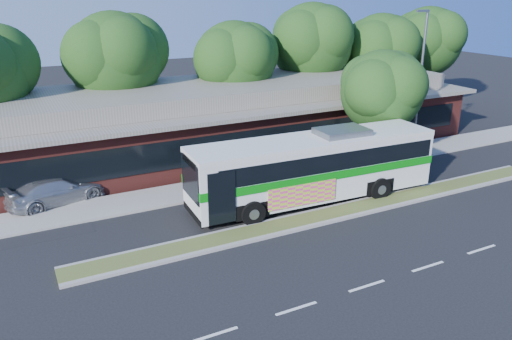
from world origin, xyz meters
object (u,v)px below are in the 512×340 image
object	(u,v)px
transit_bus	(314,163)
sidewalk_tree	(385,89)
sedan	(56,190)
lamp_post	(420,80)

from	to	relation	value
transit_bus	sidewalk_tree	size ratio (longest dim) A/B	1.87
transit_bus	sedan	bearing A→B (deg)	157.13
sedan	sidewalk_tree	world-z (taller)	sidewalk_tree
lamp_post	transit_bus	distance (m)	10.90
sidewalk_tree	sedan	bearing A→B (deg)	173.21
lamp_post	transit_bus	bearing A→B (deg)	-160.99
sedan	sidewalk_tree	xyz separation A→B (m)	(18.86, -2.25, 3.88)
lamp_post	sidewalk_tree	bearing A→B (deg)	-177.94
sedan	sidewalk_tree	distance (m)	19.39
lamp_post	transit_bus	world-z (taller)	lamp_post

